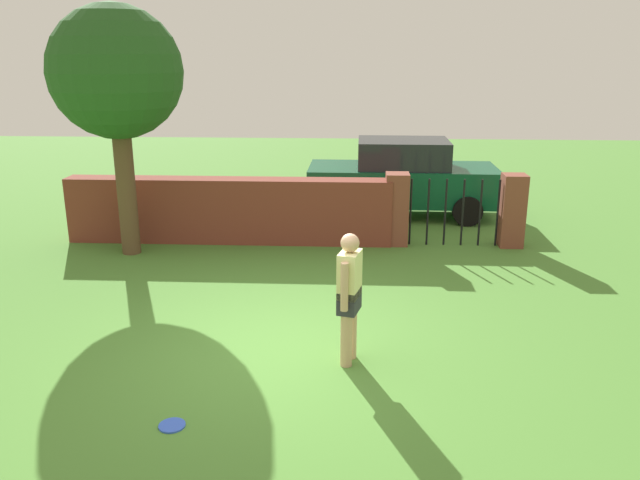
% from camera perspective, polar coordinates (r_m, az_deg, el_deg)
% --- Properties ---
extents(ground_plane, '(40.00, 40.00, 0.00)m').
position_cam_1_polar(ground_plane, '(8.14, -3.72, -9.89)').
color(ground_plane, '#4C8433').
extents(brick_wall, '(6.31, 0.50, 1.27)m').
position_cam_1_polar(brick_wall, '(12.51, -8.16, 2.64)').
color(brick_wall, brown).
rests_on(brick_wall, ground).
extents(tree, '(2.31, 2.31, 4.43)m').
position_cam_1_polar(tree, '(11.84, -17.86, 13.96)').
color(tree, brown).
rests_on(tree, ground).
extents(person, '(0.30, 0.53, 1.62)m').
position_cam_1_polar(person, '(7.51, 2.65, -4.74)').
color(person, tan).
rests_on(person, ground).
extents(fence_gate, '(2.64, 0.44, 1.40)m').
position_cam_1_polar(fence_gate, '(12.42, 11.96, 2.65)').
color(fence_gate, brown).
rests_on(fence_gate, ground).
extents(car, '(4.22, 1.96, 1.72)m').
position_cam_1_polar(car, '(14.53, 7.39, 5.56)').
color(car, '#0C4C2D').
rests_on(car, ground).
extents(frisbee_blue, '(0.27, 0.27, 0.02)m').
position_cam_1_polar(frisbee_blue, '(6.83, -13.16, -15.92)').
color(frisbee_blue, blue).
rests_on(frisbee_blue, ground).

